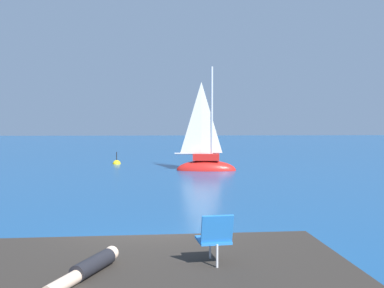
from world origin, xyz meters
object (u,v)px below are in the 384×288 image
marker_buoy (117,164)px  beach_chair (215,236)px  person_sunbather (89,268)px  sailboat_near (206,164)px

marker_buoy → beach_chair: bearing=-80.5°
person_sunbather → marker_buoy: 26.66m
sailboat_near → beach_chair: bearing=-88.4°
sailboat_near → marker_buoy: bearing=149.2°
person_sunbather → sailboat_near: bearing=-167.4°
sailboat_near → beach_chair: (-1.55, -21.71, 1.00)m
marker_buoy → person_sunbather: bearing=-84.6°
sailboat_near → beach_chair: 21.79m
beach_chair → marker_buoy: bearing=1.7°
person_sunbather → beach_chair: size_ratio=2.11×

